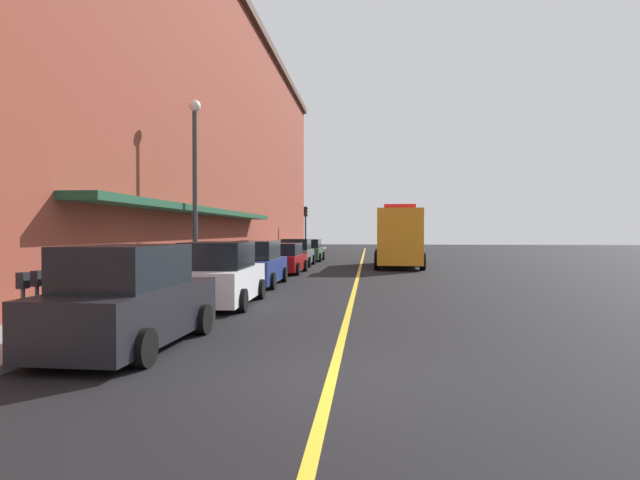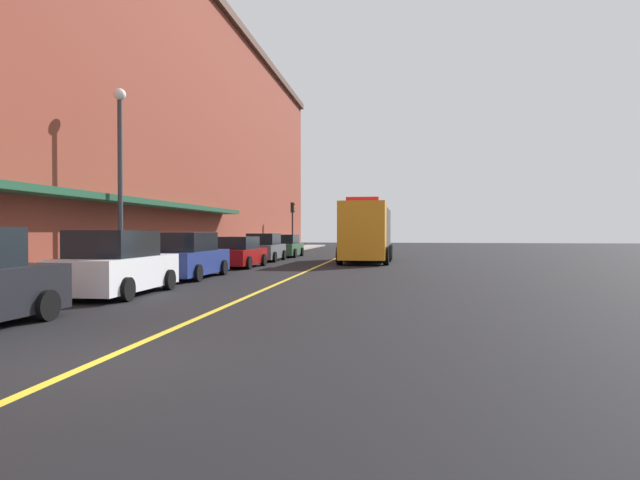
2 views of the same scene
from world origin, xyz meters
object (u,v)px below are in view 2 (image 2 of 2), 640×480
(parked_car_4, at_px, (265,248))
(parked_car_1, at_px, (117,265))
(parked_car_5, at_px, (285,246))
(traffic_light_near, at_px, (293,217))
(parked_car_3, at_px, (238,253))
(parked_car_2, at_px, (189,257))
(street_lamp_left, at_px, (120,162))
(parking_meter_0, at_px, (176,249))
(utility_truck, at_px, (367,233))

(parked_car_4, bearing_deg, parked_car_1, -179.78)
(parked_car_5, bearing_deg, traffic_light_near, 8.27)
(parked_car_3, bearing_deg, parked_car_1, -178.14)
(parked_car_5, bearing_deg, parked_car_2, 179.87)
(street_lamp_left, bearing_deg, parked_car_4, 82.08)
(parked_car_1, xyz_separation_m, parked_car_3, (-0.05, 11.96, -0.12))
(parking_meter_0, relative_size, street_lamp_left, 0.19)
(parked_car_2, xyz_separation_m, utility_truck, (6.28, 12.00, 0.93))
(parked_car_2, height_order, utility_truck, utility_truck)
(parked_car_1, relative_size, street_lamp_left, 0.66)
(street_lamp_left, bearing_deg, utility_truck, 58.74)
(parked_car_5, bearing_deg, street_lamp_left, 174.06)
(parked_car_3, relative_size, parking_meter_0, 3.21)
(utility_truck, distance_m, street_lamp_left, 16.15)
(parked_car_4, bearing_deg, utility_truck, -92.22)
(parked_car_3, xyz_separation_m, parked_car_5, (-0.00, 11.51, 0.02))
(parked_car_2, height_order, parked_car_5, parked_car_2)
(utility_truck, relative_size, street_lamp_left, 1.16)
(parked_car_5, bearing_deg, parking_meter_0, 174.86)
(parked_car_1, height_order, parking_meter_0, parked_car_1)
(parked_car_2, distance_m, parked_car_5, 17.82)
(parked_car_3, distance_m, traffic_light_near, 21.26)
(parked_car_4, xyz_separation_m, parking_meter_0, (-1.32, -10.25, 0.26))
(parked_car_2, height_order, parking_meter_0, parked_car_2)
(parked_car_2, bearing_deg, parking_meter_0, 34.60)
(parked_car_3, xyz_separation_m, utility_truck, (6.22, 5.68, 1.02))
(parked_car_3, bearing_deg, street_lamp_left, 167.17)
(parked_car_1, distance_m, street_lamp_left, 5.75)
(parking_meter_0, bearing_deg, parked_car_5, 84.80)
(traffic_light_near, bearing_deg, parked_car_4, -85.25)
(parked_car_4, xyz_separation_m, utility_truck, (6.34, -0.21, 0.96))
(parked_car_2, xyz_separation_m, street_lamp_left, (-1.98, -1.62, 3.56))
(utility_truck, height_order, parking_meter_0, utility_truck)
(parking_meter_0, height_order, traffic_light_near, traffic_light_near)
(parked_car_5, distance_m, utility_truck, 8.58)
(parked_car_2, xyz_separation_m, traffic_light_near, (-1.32, 27.40, 2.32))
(parked_car_5, distance_m, parking_meter_0, 15.93)
(parked_car_4, distance_m, parked_car_5, 5.62)
(parked_car_5, relative_size, parking_meter_0, 3.39)
(street_lamp_left, bearing_deg, parked_car_5, 84.00)
(parked_car_2, distance_m, parking_meter_0, 2.41)
(parking_meter_0, bearing_deg, street_lamp_left, -99.52)
(parked_car_2, xyz_separation_m, parked_car_5, (0.06, 17.82, -0.08))
(parked_car_3, distance_m, street_lamp_left, 8.97)
(parking_meter_0, bearing_deg, utility_truck, 52.63)
(street_lamp_left, distance_m, traffic_light_near, 29.05)
(parked_car_3, relative_size, utility_truck, 0.53)
(parked_car_5, distance_m, traffic_light_near, 9.97)
(parked_car_1, relative_size, traffic_light_near, 1.06)
(parked_car_2, bearing_deg, street_lamp_left, 128.61)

